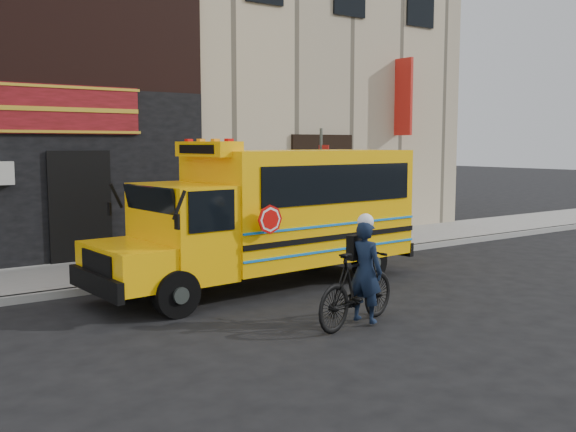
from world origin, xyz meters
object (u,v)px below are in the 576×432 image
(sign_pole, at_px, (321,188))
(bicycle, at_px, (357,288))
(school_bus, at_px, (276,212))
(cyclist, at_px, (365,274))

(sign_pole, xyz_separation_m, bicycle, (-3.14, -4.94, -1.19))
(school_bus, relative_size, bicycle, 3.50)
(sign_pole, relative_size, bicycle, 1.62)
(school_bus, xyz_separation_m, sign_pole, (2.53, 1.73, 0.28))
(school_bus, relative_size, sign_pole, 2.16)
(school_bus, xyz_separation_m, bicycle, (-0.60, -3.21, -0.91))
(school_bus, xyz_separation_m, cyclist, (-0.48, -3.25, -0.70))
(bicycle, bearing_deg, cyclist, -122.22)
(cyclist, bearing_deg, school_bus, -26.89)
(bicycle, bearing_deg, sign_pole, -47.21)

